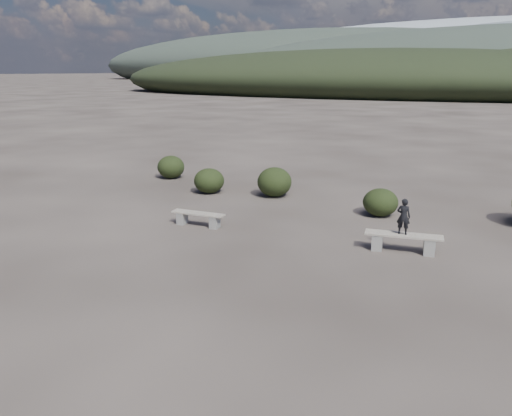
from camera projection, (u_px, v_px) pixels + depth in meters
The scene contains 9 objects.
ground at pixel (199, 302), 10.33m from camera, with size 1200.00×1200.00×0.00m, color #2B2522.
bench_left at pixel (198, 218), 15.32m from camera, with size 1.73×0.54×0.43m.
bench_right at pixel (403, 241), 13.11m from camera, with size 2.02×0.80×0.50m.
seated_person at pixel (404, 216), 12.94m from camera, with size 0.35×0.23×0.96m, color black.
shrub_a at pixel (209, 181), 19.42m from camera, with size 1.18×1.18×0.97m, color black.
shrub_b at pixel (274, 182), 18.86m from camera, with size 1.30×1.30×1.12m, color black.
shrub_c at pixel (380, 202), 16.35m from camera, with size 1.14×1.14×0.91m, color black.
shrub_f at pixel (171, 167), 22.08m from camera, with size 1.19×1.19×1.00m, color black.
mountain_ridges at pixel (511, 60), 298.69m from camera, with size 500.00×400.00×56.00m.
Camera 1 is at (5.50, -7.76, 4.64)m, focal length 35.00 mm.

